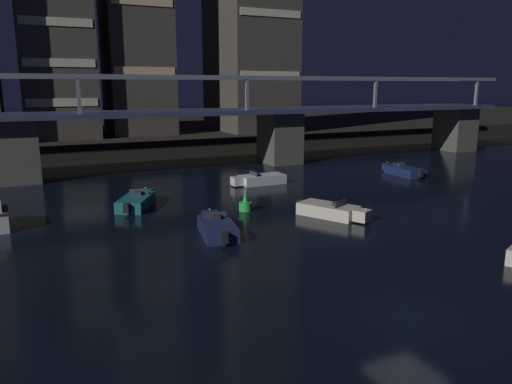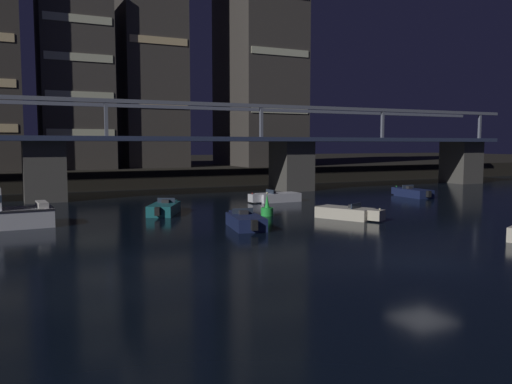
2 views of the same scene
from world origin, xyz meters
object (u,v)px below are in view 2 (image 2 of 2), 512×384
at_px(speedboat_far_center, 276,197).
at_px(speedboat_far_left, 348,213).
at_px(river_bridge, 180,154).
at_px(speedboat_near_center, 245,221).
at_px(tower_east_tall, 259,31).
at_px(channel_buoy, 267,209).
at_px(speedboat_mid_left, 412,193).
at_px(tower_central, 150,14).
at_px(tower_west_tall, 74,80).
at_px(speedboat_mid_right, 165,209).

bearing_deg(speedboat_far_center, speedboat_far_left, -92.59).
relative_size(river_bridge, speedboat_far_center, 16.28).
bearing_deg(speedboat_near_center, tower_east_tall, 63.06).
bearing_deg(channel_buoy, speedboat_far_left, -41.06).
bearing_deg(speedboat_mid_left, tower_central, 121.77).
distance_m(speedboat_near_center, speedboat_mid_left, 25.36).
distance_m(speedboat_mid_left, speedboat_far_left, 18.02).
height_order(tower_central, speedboat_far_left, tower_central).
height_order(speedboat_far_left, speedboat_far_center, same).
relative_size(tower_west_tall, speedboat_far_left, 4.52).
bearing_deg(speedboat_far_center, tower_east_tall, 67.32).
distance_m(tower_west_tall, speedboat_mid_right, 33.81).
bearing_deg(channel_buoy, river_bridge, 92.81).
height_order(tower_west_tall, tower_east_tall, tower_east_tall).
distance_m(tower_central, speedboat_far_left, 45.81).
bearing_deg(river_bridge, speedboat_mid_right, -112.05).
bearing_deg(speedboat_mid_right, tower_west_tall, 94.60).
bearing_deg(speedboat_near_center, tower_west_tall, 97.63).
bearing_deg(channel_buoy, tower_central, 88.73).
relative_size(river_bridge, channel_buoy, 48.18).
bearing_deg(tower_east_tall, speedboat_far_center, -112.68).
bearing_deg(channel_buoy, speedboat_near_center, -130.94).
height_order(speedboat_mid_right, speedboat_far_center, same).
xyz_separation_m(speedboat_near_center, channel_buoy, (3.72, 4.29, 0.06)).
xyz_separation_m(river_bridge, tower_west_tall, (-8.14, 17.27, 9.03)).
height_order(speedboat_mid_right, channel_buoy, channel_buoy).
distance_m(river_bridge, speedboat_mid_right, 15.49).
relative_size(speedboat_near_center, speedboat_mid_left, 1.00).
xyz_separation_m(speedboat_far_center, channel_buoy, (-4.97, -8.04, 0.06)).
height_order(tower_west_tall, speedboat_mid_left, tower_west_tall).
bearing_deg(speedboat_mid_right, speedboat_mid_left, 4.43).
bearing_deg(channel_buoy, tower_west_tall, 104.31).
height_order(river_bridge, speedboat_mid_right, river_bridge).
height_order(tower_west_tall, speedboat_near_center, tower_west_tall).
xyz_separation_m(speedboat_near_center, speedboat_mid_right, (-2.81, 8.52, 0.00)).
bearing_deg(speedboat_far_center, tower_central, 98.42).
bearing_deg(speedboat_mid_left, river_bridge, 149.53).
bearing_deg(tower_central, tower_east_tall, -5.04).
relative_size(tower_west_tall, speedboat_far_center, 4.29).
xyz_separation_m(speedboat_mid_left, speedboat_far_center, (-14.39, 1.81, 0.00)).
xyz_separation_m(tower_central, speedboat_mid_left, (18.56, -29.96, -21.92)).
bearing_deg(speedboat_far_left, tower_west_tall, 108.92).
xyz_separation_m(speedboat_near_center, speedboat_far_center, (8.69, 12.33, 0.00)).
distance_m(tower_central, speedboat_mid_right, 39.45).
relative_size(tower_east_tall, speedboat_mid_left, 7.39).
relative_size(tower_central, tower_east_tall, 1.05).
distance_m(river_bridge, tower_central, 25.65).
bearing_deg(tower_east_tall, tower_west_tall, 178.70).
xyz_separation_m(tower_central, tower_east_tall, (15.37, -1.35, -1.04)).
distance_m(river_bridge, speedboat_far_center, 12.28).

